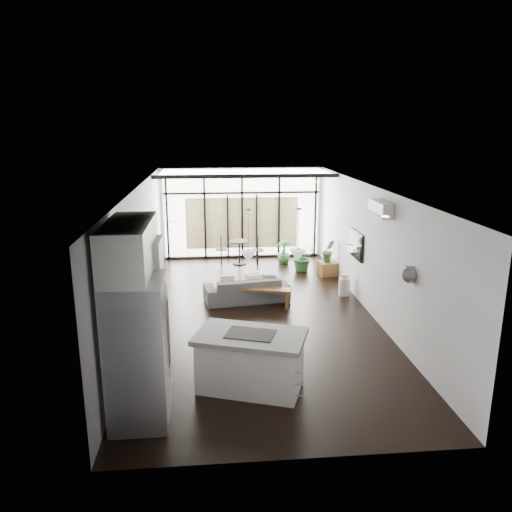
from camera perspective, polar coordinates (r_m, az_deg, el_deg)
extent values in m
cube|color=black|center=(11.14, 0.15, -6.62)|extent=(5.00, 10.00, 0.00)
cube|color=silver|center=(10.45, 0.16, 7.83)|extent=(5.00, 10.00, 0.00)
cube|color=silver|center=(10.77, -13.21, 0.05)|extent=(0.02, 10.00, 2.80)
cube|color=silver|center=(11.22, 12.96, 0.66)|extent=(0.02, 10.00, 2.80)
cube|color=silver|center=(15.59, -1.62, 4.91)|extent=(5.00, 0.02, 2.80)
cube|color=silver|center=(6.04, 4.80, -11.44)|extent=(5.00, 0.02, 2.80)
cube|color=black|center=(15.47, -1.59, 4.84)|extent=(5.00, 0.20, 2.80)
cube|color=silver|center=(14.42, -1.39, 9.61)|extent=(4.70, 1.90, 0.06)
cube|color=beige|center=(15.59, -1.60, 3.80)|extent=(3.50, 0.02, 1.60)
cube|color=white|center=(8.02, -0.64, -11.92)|extent=(1.91, 1.50, 0.92)
cube|color=black|center=(7.82, -0.65, -8.88)|extent=(0.86, 0.71, 0.01)
cube|color=#A7A6AC|center=(7.19, -13.33, -10.56)|extent=(0.80, 1.00, 2.07)
cube|color=white|center=(7.88, -12.69, -6.79)|extent=(0.63, 0.66, 2.43)
cube|color=white|center=(7.13, -14.26, 0.41)|extent=(0.62, 1.75, 0.86)
cone|color=silver|center=(7.96, -0.88, -0.09)|extent=(0.26, 0.26, 0.18)
cone|color=silver|center=(8.06, 4.79, 0.05)|extent=(0.26, 0.26, 0.18)
imported|color=#454547|center=(11.83, -1.09, -3.35)|extent=(2.04, 0.87, 0.77)
cube|color=brown|center=(11.56, 0.78, -4.68)|extent=(1.37, 0.67, 0.43)
cylinder|color=beige|center=(12.84, -0.24, -2.78)|extent=(0.54, 0.54, 0.39)
cube|color=brown|center=(14.06, 8.21, -1.40)|extent=(0.55, 0.55, 0.37)
imported|color=#2A5E2C|center=(14.33, 5.34, -0.44)|extent=(0.94, 0.99, 0.64)
imported|color=#2A5E2C|center=(15.08, 3.19, -0.08)|extent=(0.68, 0.84, 0.41)
imported|color=#2A5E2C|center=(13.97, 8.26, -0.11)|extent=(0.46, 0.70, 0.29)
cylinder|color=beige|center=(12.43, 10.06, -3.23)|extent=(0.31, 0.31, 0.54)
cube|color=black|center=(14.95, -1.93, 0.47)|extent=(1.65, 0.92, 0.75)
cube|color=black|center=(12.16, 11.31, 1.34)|extent=(0.05, 1.10, 0.65)
cube|color=silver|center=(10.23, 14.04, 5.26)|extent=(0.22, 0.90, 0.30)
cube|color=black|center=(10.25, -13.46, 0.16)|extent=(0.04, 0.70, 0.90)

